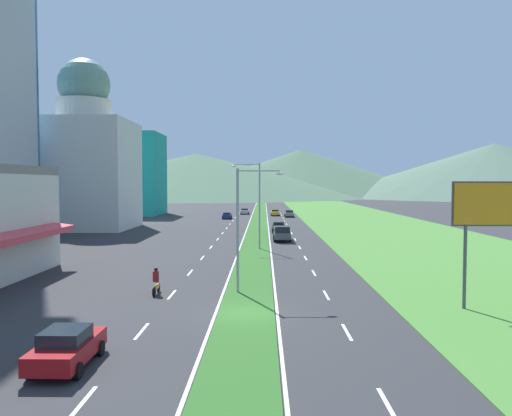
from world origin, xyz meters
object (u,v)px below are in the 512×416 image
Objects in this scene: street_lamp_near at (243,220)px; car_4 at (67,347)px; street_lamp_mid at (256,200)px; car_5 at (245,211)px; billboard_roadside at (496,212)px; car_1 at (289,213)px; car_2 at (275,212)px; pickup_truck_0 at (282,233)px; car_3 at (278,227)px; motorcycle_rider at (156,283)px; car_0 at (227,215)px.

car_4 is at bearing -115.27° from street_lamp_near.
street_lamp_mid is 2.07× the size of car_5.
car_4 is at bearing -156.03° from billboard_roadside.
car_1 is 14.32m from car_5.
car_2 is 9.13m from car_5.
pickup_truck_0 reaches higher than car_4.
car_3 is 43.93m from motorcycle_rider.
billboard_roadside is 93.37m from car_5.
billboard_roadside reaches higher than car_4.
street_lamp_mid is 64.92m from car_5.
street_lamp_near is 1.12× the size of billboard_roadside.
car_3 reaches higher than car_0.
car_5 reaches higher than car_0.
street_lamp_near is 87.27m from car_5.
car_4 is at bearing 179.83° from car_0.
car_1 is 1.03× the size of car_5.
car_5 is 87.71m from motorcycle_rider.
car_4 reaches higher than car_2.
motorcycle_rider is (0.75, 13.29, -0.05)m from car_4.
street_lamp_mid is at bearing -171.99° from car_0.
street_lamp_mid reaches higher than billboard_roadside.
car_4 is 45.62m from pickup_truck_0.
pickup_truck_0 is at bearing 107.55° from billboard_roadside.
car_2 is (-10.82, 85.80, -5.01)m from billboard_roadside.
car_2 is 0.97× the size of car_3.
car_0 is (-21.04, 75.36, -5.03)m from billboard_roadside.
street_lamp_mid is 59.23m from car_2.
car_5 is 2.33× the size of motorcycle_rider.
car_4 is (-6.54, -13.85, -4.09)m from street_lamp_near.
car_4 is at bearing -12.94° from pickup_truck_0.
car_1 is at bearing 84.86° from street_lamp_near.
billboard_roadside reaches higher than car_2.
car_0 is at bearing -44.40° from car_2.
car_5 is at bearing -134.91° from car_1.
car_0 is at bearing -166.12° from pickup_truck_0.
car_1 is at bearing -8.43° from car_4.
pickup_truck_0 reaches higher than car_1.
street_lamp_mid is 1.29× the size of billboard_roadside.
street_lamp_mid is 30.39m from billboard_roadside.
billboard_roadside is (14.22, -26.86, 0.19)m from street_lamp_mid.
street_lamp_mid reaches higher than car_3.
car_4 is at bearing -6.27° from car_2.
billboard_roadside reaches higher than motorcycle_rider.
car_1 is (6.40, 54.52, -4.78)m from street_lamp_mid.
street_lamp_near is 4.18× the size of motorcycle_rider.
car_0 is (-6.83, 48.50, -4.84)m from street_lamp_mid.
car_4 reaches higher than car_3.
street_lamp_mid is 1.78× the size of pickup_truck_0.
billboard_roadside reaches higher than car_0.
street_lamp_near is at bearing -177.89° from car_5.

